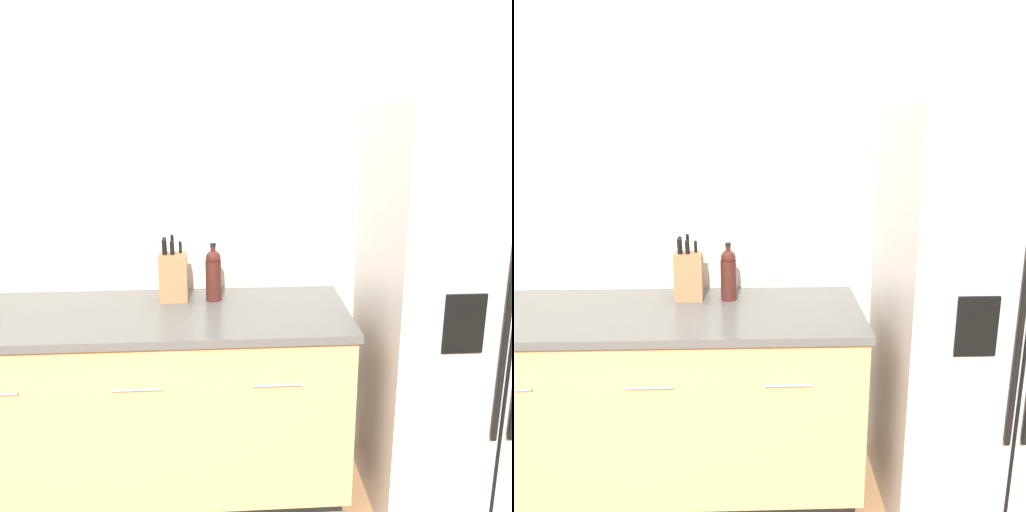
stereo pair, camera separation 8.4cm
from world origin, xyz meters
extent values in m
cube|color=beige|center=(0.00, 1.31, 1.30)|extent=(10.00, 0.05, 2.60)
cube|color=black|center=(-0.14, 1.01, 0.04)|extent=(2.34, 0.54, 0.09)
cube|color=tan|center=(-0.14, 0.97, 0.48)|extent=(2.38, 0.62, 0.79)
cube|color=#4C4C4C|center=(-0.14, 0.96, 0.89)|extent=(2.41, 0.64, 0.03)
cylinder|color=#99999E|center=(0.14, 0.65, 0.70)|extent=(0.20, 0.01, 0.01)
cylinder|color=#99999E|center=(0.72, 0.65, 0.70)|extent=(0.20, 0.01, 0.01)
cube|color=#B2B2B5|center=(1.61, 0.90, 0.91)|extent=(0.88, 0.76, 1.82)
cube|color=black|center=(1.61, 0.51, 0.91)|extent=(0.01, 0.01, 1.79)
cylinder|color=black|center=(1.58, 0.50, 1.00)|extent=(0.02, 0.02, 1.00)
cube|color=black|center=(1.41, 0.51, 1.00)|extent=(0.16, 0.01, 0.24)
cube|color=olive|center=(0.27, 1.11, 1.02)|extent=(0.13, 0.09, 0.23)
cylinder|color=black|center=(0.24, 1.13, 1.17)|extent=(0.02, 0.03, 0.08)
cylinder|color=black|center=(0.24, 1.10, 1.17)|extent=(0.02, 0.04, 0.08)
cylinder|color=black|center=(0.27, 1.13, 1.18)|extent=(0.02, 0.03, 0.09)
cylinder|color=black|center=(0.27, 1.10, 1.17)|extent=(0.02, 0.03, 0.07)
cylinder|color=black|center=(0.31, 1.13, 1.16)|extent=(0.01, 0.03, 0.06)
cylinder|color=#3D1914|center=(0.46, 1.11, 1.01)|extent=(0.08, 0.08, 0.19)
sphere|color=#3D1914|center=(0.46, 1.11, 1.12)|extent=(0.07, 0.07, 0.07)
cylinder|color=#3D1914|center=(0.46, 1.11, 1.14)|extent=(0.02, 0.02, 0.07)
cylinder|color=black|center=(0.46, 1.11, 1.18)|extent=(0.03, 0.03, 0.02)
camera|label=1|loc=(0.47, -1.56, 1.87)|focal=42.00mm
camera|label=2|loc=(0.56, -1.56, 1.87)|focal=42.00mm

